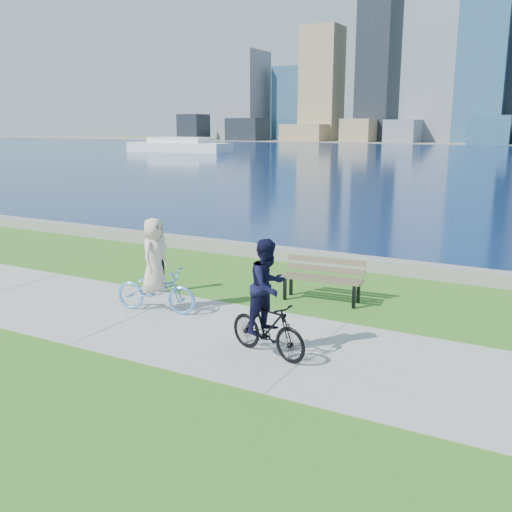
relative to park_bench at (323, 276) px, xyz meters
The scene contains 8 objects.
ground 3.23m from the park_bench, 71.13° to the right, with size 320.00×320.00×0.00m, color #2E661A.
concrete_path 3.23m from the park_bench, 71.13° to the right, with size 80.00×3.50×0.02m, color #989893.
seawall 3.38m from the park_bench, 72.14° to the left, with size 90.00×0.50×0.35m, color gray.
ferry_near 74.47m from the park_bench, 128.75° to the left, with size 16.08×4.59×2.18m.
park_bench is the anchor object (origin of this frame).
bollard_lamp 3.82m from the park_bench, 160.88° to the right, with size 0.22×0.22×1.38m.
cyclist_woman 3.74m from the park_bench, 137.87° to the right, with size 0.97×1.90×2.01m.
cyclist_man 3.51m from the park_bench, 83.36° to the right, with size 0.86×1.70×2.04m.
Camera 1 is at (3.62, -8.62, 3.89)m, focal length 40.00 mm.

